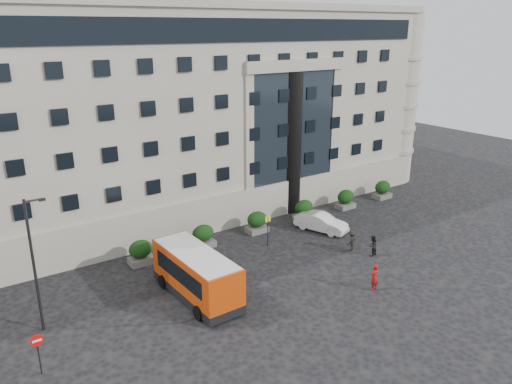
% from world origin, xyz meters
% --- Properties ---
extents(ground, '(120.00, 120.00, 0.00)m').
position_xyz_m(ground, '(0.00, 0.00, 0.00)').
color(ground, black).
rests_on(ground, ground).
extents(civic_building, '(44.00, 24.00, 18.00)m').
position_xyz_m(civic_building, '(6.00, 22.00, 9.00)').
color(civic_building, gray).
rests_on(civic_building, ground).
extents(entrance_column, '(1.80, 1.80, 13.00)m').
position_xyz_m(entrance_column, '(12.00, 10.30, 6.50)').
color(entrance_column, black).
rests_on(entrance_column, ground).
extents(hedge_a, '(1.80, 1.26, 1.84)m').
position_xyz_m(hedge_a, '(-4.00, 7.80, 0.93)').
color(hedge_a, '#595956').
rests_on(hedge_a, ground).
extents(hedge_b, '(1.80, 1.26, 1.84)m').
position_xyz_m(hedge_b, '(1.20, 7.80, 0.93)').
color(hedge_b, '#595956').
rests_on(hedge_b, ground).
extents(hedge_c, '(1.80, 1.26, 1.84)m').
position_xyz_m(hedge_c, '(6.40, 7.80, 0.93)').
color(hedge_c, '#595956').
rests_on(hedge_c, ground).
extents(hedge_d, '(1.80, 1.26, 1.84)m').
position_xyz_m(hedge_d, '(11.60, 7.80, 0.93)').
color(hedge_d, '#595956').
rests_on(hedge_d, ground).
extents(hedge_e, '(1.80, 1.26, 1.84)m').
position_xyz_m(hedge_e, '(16.80, 7.80, 0.93)').
color(hedge_e, '#595956').
rests_on(hedge_e, ground).
extents(hedge_f, '(1.80, 1.26, 1.84)m').
position_xyz_m(hedge_f, '(22.00, 7.80, 0.93)').
color(hedge_f, '#595956').
rests_on(hedge_f, ground).
extents(street_lamp, '(1.16, 0.18, 8.00)m').
position_xyz_m(street_lamp, '(-11.94, 3.00, 4.37)').
color(street_lamp, '#262628').
rests_on(street_lamp, ground).
extents(bus_stop_sign, '(0.50, 0.08, 2.52)m').
position_xyz_m(bus_stop_sign, '(5.50, 5.00, 1.73)').
color(bus_stop_sign, '#262628').
rests_on(bus_stop_sign, ground).
extents(no_entry_sign, '(0.64, 0.16, 2.32)m').
position_xyz_m(no_entry_sign, '(-13.00, -1.04, 1.65)').
color(no_entry_sign, '#262628').
rests_on(no_entry_sign, ground).
extents(minibus, '(2.95, 7.51, 3.11)m').
position_xyz_m(minibus, '(-2.91, 1.22, 1.71)').
color(minibus, '#C03909').
rests_on(minibus, ground).
extents(white_taxi, '(3.13, 4.88, 1.52)m').
position_xyz_m(white_taxi, '(11.11, 4.93, 0.76)').
color(white_taxi, silver).
rests_on(white_taxi, ground).
extents(pedestrian_a, '(0.71, 0.51, 1.83)m').
position_xyz_m(pedestrian_a, '(7.18, -4.67, 0.92)').
color(pedestrian_a, maroon).
rests_on(pedestrian_a, ground).
extents(pedestrian_b, '(0.91, 0.78, 1.63)m').
position_xyz_m(pedestrian_b, '(11.02, -0.98, 0.82)').
color(pedestrian_b, black).
rests_on(pedestrian_b, ground).
extents(pedestrian_c, '(1.18, 0.88, 1.62)m').
position_xyz_m(pedestrian_c, '(10.42, 0.65, 0.81)').
color(pedestrian_c, black).
rests_on(pedestrian_c, ground).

